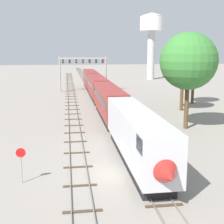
{
  "coord_description": "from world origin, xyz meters",
  "views": [
    {
      "loc": [
        -4.25,
        -24.99,
        10.39
      ],
      "look_at": [
        1.0,
        12.0,
        3.0
      ],
      "focal_mm": 50.67,
      "sensor_mm": 36.0,
      "label": 1
    }
  ],
  "objects_px": {
    "signal_gantry": "(83,65)",
    "trackside_tree_mid": "(183,66)",
    "trackside_tree_left": "(194,67)",
    "passenger_train": "(102,93)",
    "water_tower": "(152,29)",
    "stop_sign": "(21,160)",
    "trackside_tree_right": "(189,61)"
  },
  "relations": [
    {
      "from": "trackside_tree_right",
      "to": "water_tower",
      "type": "bearing_deg",
      "value": 78.85
    },
    {
      "from": "trackside_tree_mid",
      "to": "signal_gantry",
      "type": "bearing_deg",
      "value": 119.47
    },
    {
      "from": "trackside_tree_left",
      "to": "trackside_tree_right",
      "type": "bearing_deg",
      "value": -114.42
    },
    {
      "from": "stop_sign",
      "to": "trackside_tree_right",
      "type": "relative_size",
      "value": 0.23
    },
    {
      "from": "signal_gantry",
      "to": "trackside_tree_mid",
      "type": "height_order",
      "value": "trackside_tree_mid"
    },
    {
      "from": "water_tower",
      "to": "stop_sign",
      "type": "height_order",
      "value": "water_tower"
    },
    {
      "from": "passenger_train",
      "to": "stop_sign",
      "type": "height_order",
      "value": "passenger_train"
    },
    {
      "from": "trackside_tree_left",
      "to": "trackside_tree_mid",
      "type": "relative_size",
      "value": 0.94
    },
    {
      "from": "signal_gantry",
      "to": "passenger_train",
      "type": "bearing_deg",
      "value": -84.27
    },
    {
      "from": "signal_gantry",
      "to": "trackside_tree_left",
      "type": "xyz_separation_m",
      "value": [
        20.16,
        -21.04,
        0.6
      ]
    },
    {
      "from": "passenger_train",
      "to": "trackside_tree_mid",
      "type": "height_order",
      "value": "trackside_tree_mid"
    },
    {
      "from": "trackside_tree_left",
      "to": "trackside_tree_mid",
      "type": "distance_m",
      "value": 7.95
    },
    {
      "from": "water_tower",
      "to": "trackside_tree_mid",
      "type": "bearing_deg",
      "value": -99.71
    },
    {
      "from": "signal_gantry",
      "to": "trackside_tree_right",
      "type": "bearing_deg",
      "value": -73.87
    },
    {
      "from": "passenger_train",
      "to": "signal_gantry",
      "type": "distance_m",
      "value": 22.86
    },
    {
      "from": "signal_gantry",
      "to": "water_tower",
      "type": "height_order",
      "value": "water_tower"
    },
    {
      "from": "signal_gantry",
      "to": "trackside_tree_left",
      "type": "relative_size",
      "value": 1.23
    },
    {
      "from": "stop_sign",
      "to": "trackside_tree_right",
      "type": "height_order",
      "value": "trackside_tree_right"
    },
    {
      "from": "trackside_tree_left",
      "to": "water_tower",
      "type": "bearing_deg",
      "value": 84.13
    },
    {
      "from": "water_tower",
      "to": "signal_gantry",
      "type": "bearing_deg",
      "value": -129.83
    },
    {
      "from": "trackside_tree_mid",
      "to": "water_tower",
      "type": "bearing_deg",
      "value": 80.29
    },
    {
      "from": "passenger_train",
      "to": "water_tower",
      "type": "height_order",
      "value": "water_tower"
    },
    {
      "from": "signal_gantry",
      "to": "trackside_tree_right",
      "type": "height_order",
      "value": "trackside_tree_right"
    },
    {
      "from": "water_tower",
      "to": "trackside_tree_left",
      "type": "xyz_separation_m",
      "value": [
        -5.3,
        -51.57,
        -10.21
      ]
    },
    {
      "from": "trackside_tree_left",
      "to": "trackside_tree_mid",
      "type": "height_order",
      "value": "trackside_tree_mid"
    },
    {
      "from": "water_tower",
      "to": "stop_sign",
      "type": "distance_m",
      "value": 93.1
    },
    {
      "from": "water_tower",
      "to": "trackside_tree_mid",
      "type": "xyz_separation_m",
      "value": [
        -9.92,
        -58.03,
        -9.75
      ]
    },
    {
      "from": "signal_gantry",
      "to": "trackside_tree_left",
      "type": "height_order",
      "value": "trackside_tree_left"
    },
    {
      "from": "signal_gantry",
      "to": "trackside_tree_mid",
      "type": "distance_m",
      "value": 31.6
    },
    {
      "from": "stop_sign",
      "to": "trackside_tree_left",
      "type": "xyz_separation_m",
      "value": [
        27.91,
        34.01,
        5.27
      ]
    },
    {
      "from": "signal_gantry",
      "to": "water_tower",
      "type": "xyz_separation_m",
      "value": [
        25.46,
        30.53,
        10.81
      ]
    },
    {
      "from": "passenger_train",
      "to": "trackside_tree_mid",
      "type": "xyz_separation_m",
      "value": [
        13.29,
        -5.09,
        5.0
      ]
    }
  ]
}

